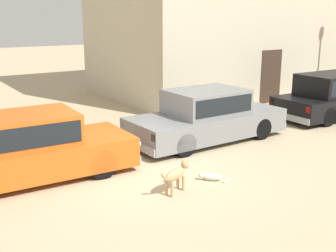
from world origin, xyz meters
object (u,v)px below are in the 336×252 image
at_px(parked_sedan_third, 334,95).
at_px(stray_dog_spotted, 177,174).
at_px(parked_sedan_second, 207,116).
at_px(parked_sedan_nearest, 30,147).
at_px(stray_cat, 211,177).

distance_m(parked_sedan_third, stray_dog_spotted, 8.50).
bearing_deg(parked_sedan_second, stray_dog_spotted, -138.35).
bearing_deg(stray_dog_spotted, parked_sedan_third, -5.15).
height_order(parked_sedan_third, stray_dog_spotted, parked_sedan_third).
height_order(parked_sedan_nearest, stray_dog_spotted, parked_sedan_nearest).
xyz_separation_m(stray_dog_spotted, stray_cat, (0.94, 0.07, -0.30)).
bearing_deg(stray_cat, parked_sedan_third, -119.47).
xyz_separation_m(parked_sedan_nearest, stray_dog_spotted, (2.20, -2.31, -0.33)).
bearing_deg(parked_sedan_third, stray_dog_spotted, -162.66).
bearing_deg(stray_cat, parked_sedan_second, -83.13).
distance_m(stray_dog_spotted, stray_cat, 0.99).
bearing_deg(parked_sedan_nearest, stray_dog_spotted, -44.13).
bearing_deg(parked_sedan_second, parked_sedan_nearest, -178.62).
relative_size(parked_sedan_second, stray_dog_spotted, 5.01).
xyz_separation_m(parked_sedan_third, stray_cat, (-7.23, -2.24, -0.67)).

